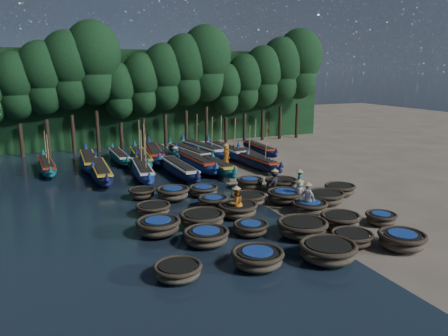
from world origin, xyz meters
name	(u,v)px	position (x,y,z in m)	size (l,w,h in m)	color
ground	(249,197)	(0.00, 0.00, 0.00)	(120.00, 120.00, 0.00)	gray
foliage_wall	(155,97)	(0.00, 23.50, 5.00)	(40.00, 3.00, 10.00)	black
coracle_0	(178,271)	(-7.61, -9.01, 0.36)	(1.94, 1.94, 0.63)	brown
coracle_1	(258,258)	(-4.27, -9.35, 0.44)	(2.26, 2.26, 0.75)	brown
coracle_2	(328,251)	(-1.24, -10.00, 0.48)	(2.50, 2.50, 0.84)	brown
coracle_3	(352,238)	(0.87, -8.98, 0.37)	(2.43, 2.43, 0.65)	brown
coracle_4	(402,240)	(2.65, -10.26, 0.46)	(2.19, 2.19, 0.80)	brown
coracle_5	(206,236)	(-5.37, -6.26, 0.43)	(2.50, 2.50, 0.74)	brown
coracle_6	(251,228)	(-2.89, -5.96, 0.37)	(1.78, 1.78, 0.64)	brown
coracle_7	(302,228)	(-0.70, -7.20, 0.48)	(3.11, 3.11, 0.84)	brown
coracle_8	(340,220)	(1.71, -7.03, 0.47)	(2.19, 2.19, 0.81)	brown
coracle_9	(381,218)	(4.11, -7.35, 0.37)	(1.66, 1.66, 0.63)	brown
coracle_10	(158,226)	(-7.11, -4.18, 0.47)	(2.69, 2.69, 0.82)	brown
coracle_11	(202,219)	(-4.71, -3.96, 0.45)	(2.88, 2.88, 0.78)	brown
coracle_12	(238,209)	(-2.36, -3.31, 0.47)	(2.66, 2.66, 0.81)	brown
coracle_13	(310,207)	(1.63, -4.38, 0.42)	(2.32, 2.32, 0.73)	brown
coracle_14	(325,197)	(3.59, -3.17, 0.43)	(2.56, 2.56, 0.76)	brown
coracle_15	(153,209)	(-6.59, -1.14, 0.38)	(2.32, 2.32, 0.66)	brown
coracle_16	(213,202)	(-3.03, -1.30, 0.41)	(1.83, 1.83, 0.71)	brown
coracle_17	(248,199)	(-0.86, -1.56, 0.40)	(2.49, 2.49, 0.71)	brown
coracle_18	(285,196)	(1.45, -2.04, 0.44)	(2.38, 2.38, 0.77)	brown
coracle_19	(340,189)	(5.55, -2.04, 0.42)	(2.26, 2.26, 0.73)	brown
coracle_20	(142,193)	(-6.46, 2.31, 0.38)	(2.00, 2.00, 0.66)	brown
coracle_21	(173,193)	(-4.76, 1.19, 0.48)	(2.10, 2.10, 0.82)	brown
coracle_22	(203,190)	(-2.66, 1.35, 0.38)	(2.35, 2.35, 0.65)	brown
coracle_23	(250,183)	(0.87, 1.68, 0.44)	(2.20, 2.20, 0.75)	brown
coracle_24	(281,184)	(2.66, 0.52, 0.46)	(2.36, 2.36, 0.81)	brown
long_boat_2	(101,172)	(-8.16, 8.54, 0.57)	(1.71, 8.53, 1.50)	#0F1539
long_boat_3	(142,170)	(-5.16, 7.82, 0.55)	(2.23, 8.16, 3.48)	navy
long_boat_4	(179,169)	(-2.51, 7.06, 0.57)	(1.67, 8.54, 1.50)	#0F1539
long_boat_5	(194,162)	(-0.59, 9.00, 0.59)	(2.03, 8.82, 1.55)	navy
long_boat_6	(215,165)	(0.53, 7.32, 0.56)	(1.49, 8.31, 1.46)	#0F5859
long_boat_7	(255,162)	(4.16, 7.31, 0.54)	(1.88, 8.05, 3.42)	#0F1539
long_boat_8	(253,157)	(4.81, 9.06, 0.52)	(2.01, 7.68, 1.36)	navy
long_boat_9	(47,166)	(-11.78, 12.50, 0.51)	(1.68, 7.53, 3.20)	#0F5859
long_boat_10	(89,161)	(-8.50, 12.81, 0.57)	(1.80, 8.56, 1.51)	navy
long_boat_11	(119,157)	(-5.79, 14.21, 0.49)	(1.39, 7.28, 1.28)	#0F5859
long_boat_12	(141,158)	(-4.25, 12.45, 0.59)	(2.20, 8.69, 3.70)	#0F5859
long_boat_13	(154,153)	(-2.75, 13.92, 0.61)	(2.75, 8.99, 1.59)	navy
long_boat_14	(189,153)	(0.21, 12.65, 0.61)	(2.73, 9.10, 1.61)	#0F5859
long_boat_15	(202,149)	(1.96, 13.91, 0.61)	(2.75, 8.98, 3.85)	navy
long_boat_16	(226,151)	(3.76, 12.52, 0.60)	(1.88, 8.88, 3.77)	navy
long_boat_17	(259,149)	(7.27, 12.57, 0.52)	(1.72, 7.66, 3.26)	#0F1539
fisherman_0	(299,192)	(2.02, -2.69, 0.83)	(0.73, 0.87, 1.72)	silver
fisherman_1	(299,181)	(3.17, -0.86, 0.92)	(0.60, 0.70, 1.82)	#185365
fisherman_2	(236,203)	(-2.59, -3.57, 0.95)	(1.02, 0.88, 2.01)	orange
fisherman_3	(275,181)	(1.82, -0.04, 0.85)	(1.15, 0.81, 1.82)	black
fisherman_4	(307,198)	(1.46, -4.35, 0.95)	(0.76, 1.13, 1.99)	silver
fisherman_5	(175,157)	(-1.78, 10.40, 0.87)	(1.06, 1.61, 1.86)	#185365
fisherman_6	(226,154)	(2.44, 9.44, 0.93)	(0.63, 0.90, 1.95)	orange
tree_1	(16,85)	(-13.70, 20.00, 6.65)	(4.09, 4.09, 9.65)	black
tree_2	(42,77)	(-11.40, 20.00, 7.32)	(4.51, 4.51, 10.63)	black
tree_3	(68,69)	(-9.10, 20.00, 8.00)	(4.92, 4.92, 11.60)	black
tree_4	(93,62)	(-6.80, 20.00, 8.67)	(5.34, 5.34, 12.58)	black
tree_5	(119,90)	(-4.50, 20.00, 5.97)	(3.68, 3.68, 8.68)	black
tree_6	(142,83)	(-2.20, 20.00, 6.65)	(4.09, 4.09, 9.65)	black
tree_7	(164,76)	(0.10, 20.00, 7.32)	(4.51, 4.51, 10.63)	black
tree_8	(185,69)	(2.40, 20.00, 8.00)	(4.92, 4.92, 11.60)	black
tree_9	(206,63)	(4.70, 20.00, 8.67)	(5.34, 5.34, 12.58)	black
tree_10	(226,88)	(7.00, 20.00, 5.97)	(3.68, 3.68, 8.68)	black
tree_11	(245,82)	(9.30, 20.00, 6.65)	(4.09, 4.09, 9.65)	black
tree_12	(263,75)	(11.60, 20.00, 7.32)	(4.51, 4.51, 10.63)	black
tree_13	(281,69)	(13.90, 20.00, 8.00)	(4.92, 4.92, 11.60)	black
tree_14	(299,63)	(16.20, 20.00, 8.67)	(5.34, 5.34, 12.58)	black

